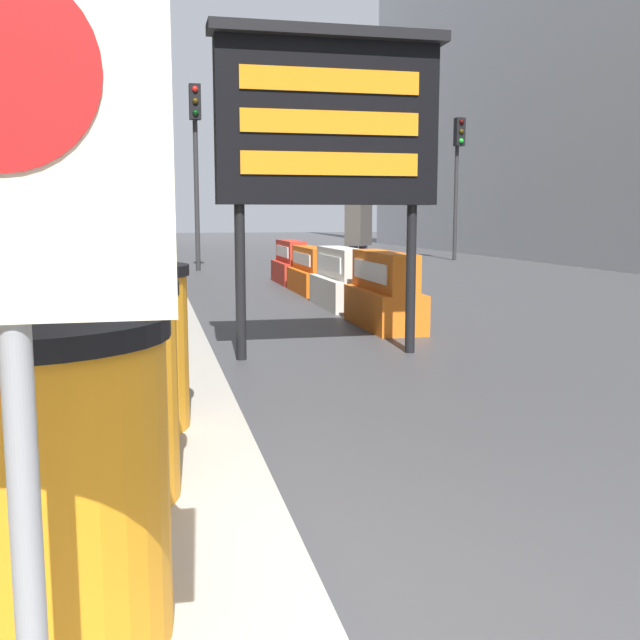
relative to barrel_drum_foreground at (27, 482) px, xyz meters
The scene contains 13 objects.
barrel_drum_foreground is the anchor object (origin of this frame).
barrel_drum_middle 1.11m from the barrel_drum_foreground, 86.59° to the left, with size 0.82×0.82×0.94m.
barrel_drum_back 2.22m from the barrel_drum_foreground, 85.73° to the left, with size 0.82×0.82×0.94m.
warning_sign 1.13m from the barrel_drum_foreground, 81.23° to the right, with size 0.59×0.08×1.91m.
message_board 5.62m from the barrel_drum_foreground, 67.50° to the left, with size 2.27×0.36×3.12m.
jersey_barrier_orange_near 7.44m from the barrel_drum_foreground, 64.60° to the left, with size 0.58×1.72×0.94m.
jersey_barrier_white 9.38m from the barrel_drum_foreground, 70.13° to the left, with size 0.63×1.76×0.90m.
jersey_barrier_orange_far 11.49m from the barrel_drum_foreground, 73.88° to the left, with size 0.57×1.85×0.83m.
jersey_barrier_red_striped 13.44m from the barrel_drum_foreground, 76.28° to the left, with size 0.56×1.70×0.88m.
traffic_cone_near 14.95m from the barrel_drum_foreground, 72.12° to the left, with size 0.32×0.32×0.57m.
traffic_light_near_curb 17.23m from the barrel_drum_foreground, 84.80° to the left, with size 0.28×0.45×4.56m.
traffic_light_far_side 22.13m from the barrel_drum_foreground, 63.88° to the left, with size 0.28×0.45×4.33m.
pedestrian_worker 10.63m from the barrel_drum_foreground, 69.27° to the left, with size 0.53×0.56×1.84m.
Camera 1 is at (-0.53, -1.85, 1.39)m, focal length 42.00 mm.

